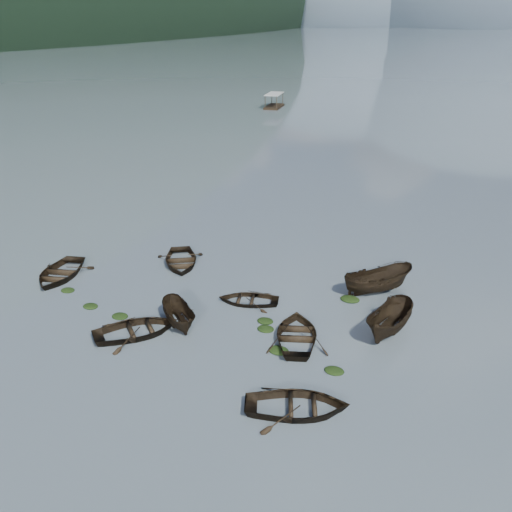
% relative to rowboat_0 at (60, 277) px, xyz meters
% --- Properties ---
extents(ground_plane, '(2400.00, 2400.00, 0.00)m').
position_rel_rowboat_0_xyz_m(ground_plane, '(12.54, -6.85, 0.00)').
color(ground_plane, slate).
extents(haze_mtn_a, '(520.00, 520.00, 280.00)m').
position_rel_rowboat_0_xyz_m(haze_mtn_a, '(-247.46, 893.15, 0.00)').
color(haze_mtn_a, '#475666').
rests_on(haze_mtn_a, ground).
extents(haze_mtn_b, '(520.00, 520.00, 340.00)m').
position_rel_rowboat_0_xyz_m(haze_mtn_b, '(-47.46, 893.15, 0.00)').
color(haze_mtn_b, '#475666').
rests_on(haze_mtn_b, ground).
extents(rowboat_0, '(5.03, 5.98, 1.06)m').
position_rel_rowboat_0_xyz_m(rowboat_0, '(0.00, 0.00, 0.00)').
color(rowboat_0, black).
rests_on(rowboat_0, ground).
extents(rowboat_1, '(5.72, 5.89, 1.00)m').
position_rel_rowboat_0_xyz_m(rowboat_1, '(9.46, -3.76, 0.00)').
color(rowboat_1, black).
rests_on(rowboat_1, ground).
extents(rowboat_2, '(4.00, 3.73, 1.54)m').
position_rel_rowboat_0_xyz_m(rowboat_2, '(11.04, -1.79, 0.00)').
color(rowboat_2, black).
rests_on(rowboat_2, ground).
extents(rowboat_3, '(5.03, 5.77, 1.00)m').
position_rel_rowboat_0_xyz_m(rowboat_3, '(17.77, -0.17, 0.00)').
color(rowboat_3, black).
rests_on(rowboat_3, ground).
extents(rowboat_4, '(5.81, 5.13, 1.00)m').
position_rel_rowboat_0_xyz_m(rowboat_4, '(20.20, -5.94, 0.00)').
color(rowboat_4, black).
rests_on(rowboat_4, ground).
extents(rowboat_5, '(2.45, 4.97, 1.84)m').
position_rel_rowboat_0_xyz_m(rowboat_5, '(22.19, 2.79, 0.00)').
color(rowboat_5, black).
rests_on(rowboat_5, ground).
extents(rowboat_6, '(5.60, 5.95, 1.00)m').
position_rel_rowboat_0_xyz_m(rowboat_6, '(6.27, 5.51, 0.00)').
color(rowboat_6, black).
rests_on(rowboat_6, ground).
extents(rowboat_7, '(4.49, 3.82, 0.79)m').
position_rel_rowboat_0_xyz_m(rowboat_7, '(13.33, 2.50, 0.00)').
color(rowboat_7, black).
rests_on(rowboat_7, ground).
extents(rowboat_8, '(4.72, 4.90, 1.91)m').
position_rel_rowboat_0_xyz_m(rowboat_8, '(20.15, 7.57, 0.00)').
color(rowboat_8, black).
rests_on(rowboat_8, ground).
extents(weed_clump_0, '(1.03, 0.84, 0.23)m').
position_rel_rowboat_0_xyz_m(weed_clump_0, '(7.31, -2.62, 0.00)').
color(weed_clump_0, black).
rests_on(weed_clump_0, ground).
extents(weed_clump_1, '(1.00, 0.80, 0.22)m').
position_rel_rowboat_0_xyz_m(weed_clump_1, '(4.87, -2.43, 0.00)').
color(weed_clump_1, black).
rests_on(weed_clump_1, ground).
extents(weed_clump_2, '(1.14, 0.91, 0.25)m').
position_rel_rowboat_0_xyz_m(weed_clump_2, '(17.37, -1.79, 0.00)').
color(weed_clump_2, black).
rests_on(weed_clump_2, ground).
extents(weed_clump_3, '(0.99, 0.84, 0.22)m').
position_rel_rowboat_0_xyz_m(weed_clump_3, '(15.76, -0.05, 0.00)').
color(weed_clump_3, black).
rests_on(weed_clump_3, ground).
extents(weed_clump_4, '(1.04, 0.82, 0.21)m').
position_rel_rowboat_0_xyz_m(weed_clump_4, '(20.67, -2.23, 0.00)').
color(weed_clump_4, black).
rests_on(weed_clump_4, ground).
extents(weed_clump_5, '(0.95, 0.77, 0.20)m').
position_rel_rowboat_0_xyz_m(weed_clump_5, '(2.02, -1.39, 0.00)').
color(weed_clump_5, black).
rests_on(weed_clump_5, ground).
extents(weed_clump_6, '(0.98, 0.82, 0.20)m').
position_rel_rowboat_0_xyz_m(weed_clump_6, '(15.34, 0.78, 0.00)').
color(weed_clump_6, black).
rests_on(weed_clump_6, ground).
extents(weed_clump_7, '(1.24, 1.00, 0.27)m').
position_rel_rowboat_0_xyz_m(weed_clump_7, '(18.96, 5.62, 0.00)').
color(weed_clump_7, black).
rests_on(weed_clump_7, ground).
extents(pontoon_left, '(4.06, 6.95, 2.50)m').
position_rel_rowboat_0_xyz_m(pontoon_left, '(-18.55, 74.98, 0.00)').
color(pontoon_left, black).
rests_on(pontoon_left, ground).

